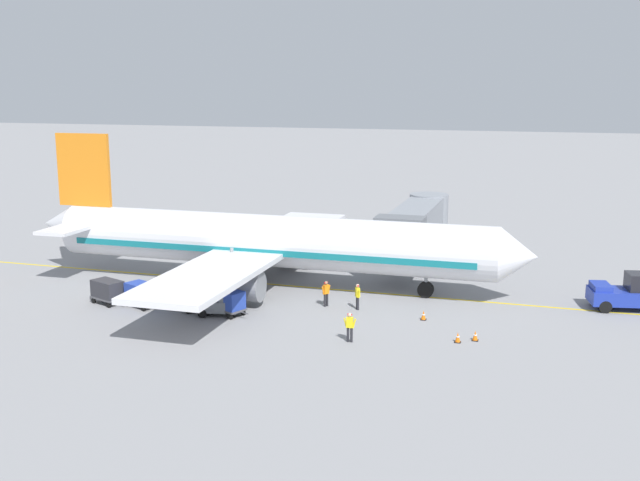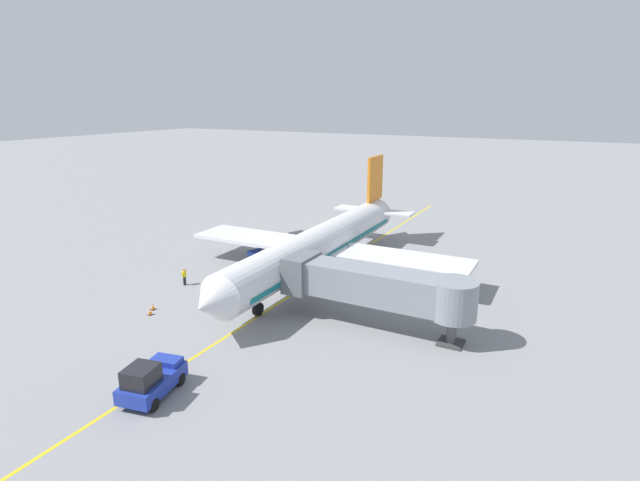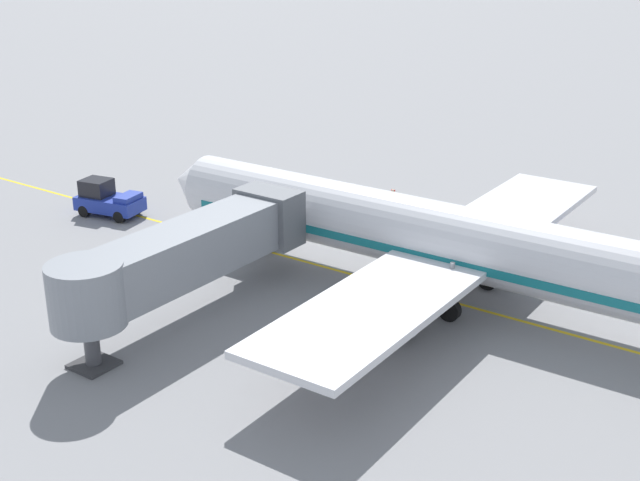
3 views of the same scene
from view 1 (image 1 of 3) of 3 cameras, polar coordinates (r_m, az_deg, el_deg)
The scene contains 16 objects.
ground_plane at distance 54.83m, azimuth -3.40°, elevation -3.34°, with size 400.00×400.00×0.00m, color gray.
gate_lead_in_line at distance 54.83m, azimuth -3.40°, elevation -3.34°, with size 0.24×80.00×0.01m, color gold.
parked_airliner at distance 54.03m, azimuth -4.04°, elevation -0.10°, with size 30.06×37.24×10.63m.
jet_bridge at distance 60.63m, azimuth 7.28°, elevation 1.37°, with size 15.30×3.50×4.98m.
pushback_tractor at distance 52.37m, azimuth 22.22°, elevation -3.68°, with size 3.03×4.75×2.40m.
baggage_tug_lead at distance 47.72m, azimuth -7.62°, elevation -4.82°, with size 1.76×2.70×1.62m.
baggage_cart_front at distance 47.71m, azimuth -7.02°, elevation -4.51°, with size 2.02×2.95×1.58m.
baggage_cart_second_in_train at distance 49.26m, azimuth -10.16°, elevation -4.09°, with size 2.02×2.95×1.58m.
baggage_cart_third_in_train at distance 50.38m, azimuth -13.31°, elevation -3.87°, with size 2.02×2.95×1.58m.
baggage_cart_tail_end at distance 51.71m, azimuth -15.75°, elevation -3.60°, with size 2.02×2.95×1.58m.
ground_crew_wing_walker at distance 48.54m, azimuth 2.86°, elevation -4.15°, with size 0.67×0.44×1.69m.
ground_crew_loader at distance 42.50m, azimuth 2.26°, elevation -6.45°, with size 0.26×0.73×1.69m.
ground_crew_marshaller at distance 49.19m, azimuth 0.46°, elevation -3.92°, with size 0.66×0.47×1.69m.
safety_cone_nose_left at distance 43.30m, azimuth 10.36°, elevation -7.22°, with size 0.36×0.36×0.59m.
safety_cone_nose_right at distance 47.00m, azimuth 7.82°, elevation -5.62°, with size 0.36×0.36×0.59m.
safety_cone_wing_tip at distance 43.77m, azimuth 11.64°, elevation -7.06°, with size 0.36×0.36×0.59m.
Camera 1 is at (49.49, 18.93, 14.09)m, focal length 42.37 mm.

